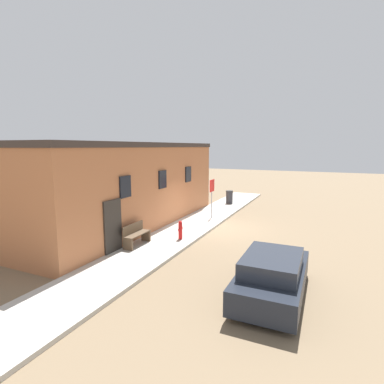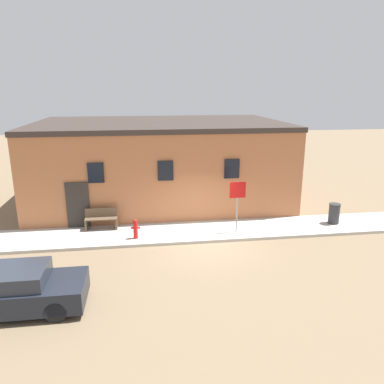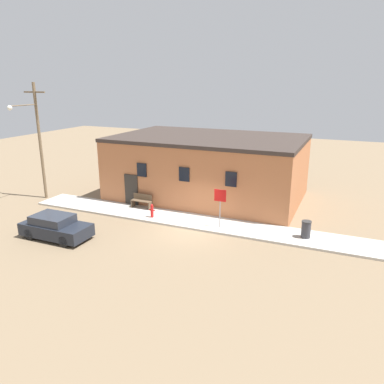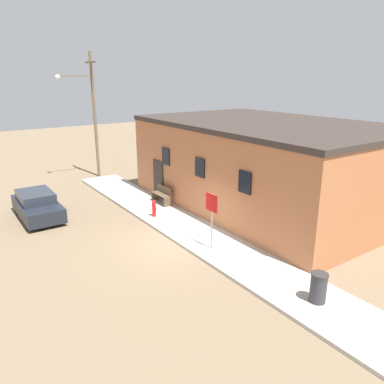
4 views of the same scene
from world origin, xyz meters
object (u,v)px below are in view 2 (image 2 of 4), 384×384
object	(u,v)px
fire_hydrant	(135,229)
bench	(101,219)
stop_sign	(237,197)
parked_car	(16,290)
trash_bin	(334,213)

from	to	relation	value
fire_hydrant	bench	size ratio (longest dim) A/B	0.60
stop_sign	parked_car	distance (m)	9.11
stop_sign	trash_bin	world-z (taller)	stop_sign
bench	trash_bin	xyz separation A→B (m)	(10.60, -0.78, 0.02)
fire_hydrant	stop_sign	xyz separation A→B (m)	(4.35, 0.14, 1.16)
stop_sign	trash_bin	distance (m)	4.88
stop_sign	parked_car	size ratio (longest dim) A/B	0.59
fire_hydrant	parked_car	bearing A→B (deg)	-126.24
fire_hydrant	bench	bearing A→B (deg)	138.69
bench	stop_sign	bearing A→B (deg)	-11.43
fire_hydrant	bench	world-z (taller)	bench
bench	fire_hydrant	bearing A→B (deg)	-41.31
fire_hydrant	bench	xyz separation A→B (m)	(-1.51, 1.33, 0.03)
bench	parked_car	distance (m)	6.20
fire_hydrant	stop_sign	size ratio (longest dim) A/B	0.37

